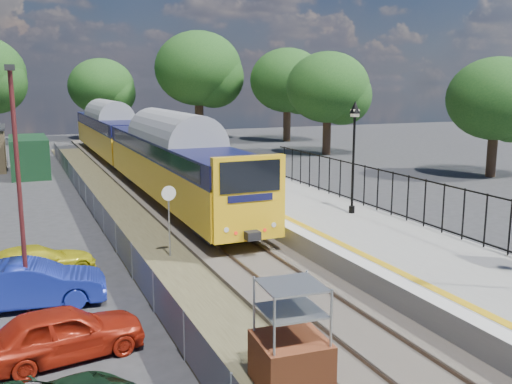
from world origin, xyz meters
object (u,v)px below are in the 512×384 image
brick_plinth (291,338)px  car_blue (32,284)px  car_red (63,333)px  carpark_lamp (18,175)px  train (133,142)px  speed_sign (169,210)px  car_yellow (37,263)px  victorian_lamp_north (354,131)px

brick_plinth → car_blue: size_ratio=0.57×
car_red → car_blue: (-0.54, 3.57, 0.04)m
carpark_lamp → car_red: carpark_lamp is taller
train → speed_sign: 19.14m
car_red → car_yellow: (-0.32, 5.99, -0.07)m
victorian_lamp_north → car_blue: victorian_lamp_north is taller
train → car_yellow: 20.80m
victorian_lamp_north → car_yellow: victorian_lamp_north is taller
car_red → car_blue: car_blue is taller
speed_sign → car_blue: (-4.72, -2.95, -1.12)m
victorian_lamp_north → car_blue: 13.43m
train → car_blue: size_ratio=10.23×
train → carpark_lamp: 23.57m
brick_plinth → car_blue: brick_plinth is taller
car_blue → train: bearing=-12.2°
victorian_lamp_north → car_yellow: 12.90m
speed_sign → car_blue: bearing=-153.4°
victorian_lamp_north → car_red: victorian_lamp_north is taller
train → car_yellow: (-7.01, -19.50, -1.80)m
train → car_red: train is taller
carpark_lamp → car_red: size_ratio=1.84×
victorian_lamp_north → car_red: bearing=-150.5°
car_yellow → car_red: bearing=168.0°
carpark_lamp → brick_plinth: bearing=-52.4°
car_yellow → speed_sign: bearing=-98.5°
victorian_lamp_north → speed_sign: 8.20m
carpark_lamp → car_yellow: (0.35, 2.84, -3.28)m
brick_plinth → car_yellow: (-4.51, 9.17, -0.55)m
speed_sign → train: bearing=77.1°
train → car_blue: (-7.22, -21.92, -1.68)m
brick_plinth → carpark_lamp: (-4.87, 6.33, 2.73)m
car_blue → car_red: bearing=-165.4°
brick_plinth → car_red: (-4.19, 3.18, -0.48)m
carpark_lamp → car_blue: (0.14, 0.42, -3.16)m
train → speed_sign: bearing=-97.5°
train → speed_sign: size_ratio=15.45×
train → car_red: 26.41m
brick_plinth → victorian_lamp_north: bearing=51.9°
carpark_lamp → car_red: (0.68, -3.15, -3.21)m
train → speed_sign: (-2.50, -18.97, -0.56)m
car_red → victorian_lamp_north: bearing=-69.3°
train → brick_plinth: train is taller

